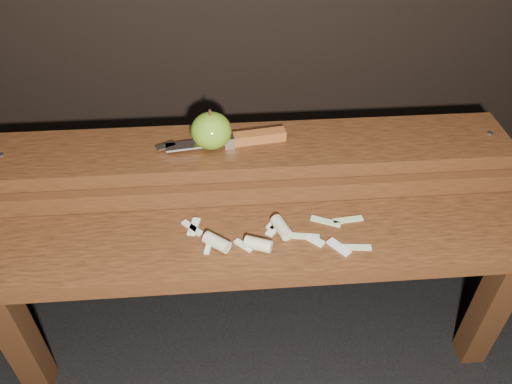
{
  "coord_description": "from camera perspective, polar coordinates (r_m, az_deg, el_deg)",
  "views": [
    {
      "loc": [
        -0.06,
        -0.76,
        1.17
      ],
      "look_at": [
        0.0,
        0.06,
        0.45
      ],
      "focal_mm": 35.0,
      "sensor_mm": 36.0,
      "label": 1
    }
  ],
  "objects": [
    {
      "name": "ground",
      "position": [
        1.39,
        0.19,
        -15.76
      ],
      "size": [
        60.0,
        60.0,
        0.0
      ],
      "primitive_type": "plane",
      "color": "black"
    },
    {
      "name": "bench_front_tier",
      "position": [
        1.07,
        0.5,
        -8.16
      ],
      "size": [
        1.2,
        0.2,
        0.42
      ],
      "color": "#371D0D",
      "rests_on": "ground"
    },
    {
      "name": "bench_rear_tier",
      "position": [
        1.19,
        -0.39,
        2.03
      ],
      "size": [
        1.2,
        0.21,
        0.5
      ],
      "color": "#371D0D",
      "rests_on": "ground"
    },
    {
      "name": "apple",
      "position": [
        1.12,
        -5.14,
        6.99
      ],
      "size": [
        0.09,
        0.09,
        0.09
      ],
      "color": "olive",
      "rests_on": "bench_rear_tier"
    },
    {
      "name": "knife",
      "position": [
        1.14,
        -1.49,
        6.12
      ],
      "size": [
        0.3,
        0.06,
        0.03
      ],
      "color": "brown",
      "rests_on": "bench_rear_tier"
    },
    {
      "name": "apple_scraps",
      "position": [
        1.02,
        0.62,
        -5.12
      ],
      "size": [
        0.39,
        0.13,
        0.03
      ],
      "color": "beige",
      "rests_on": "bench_front_tier"
    }
  ]
}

